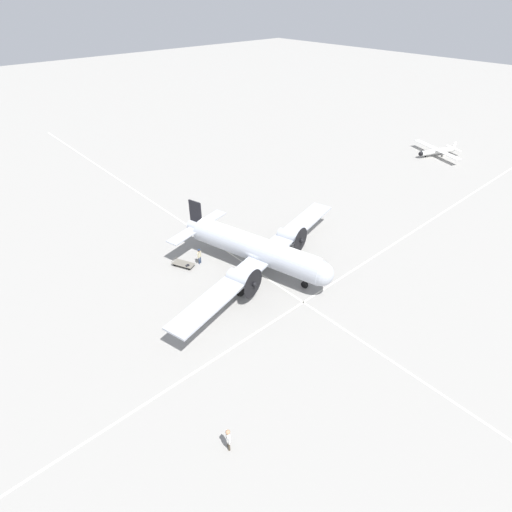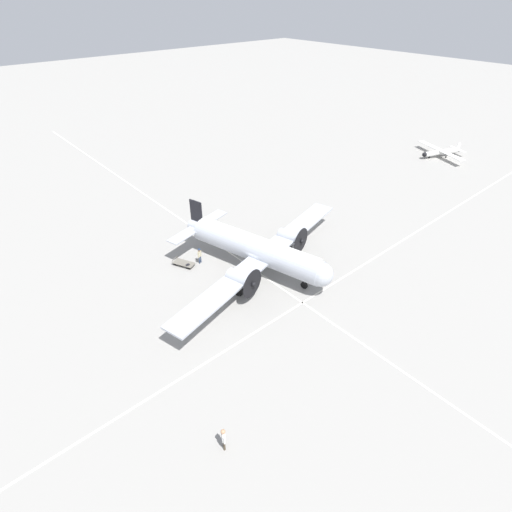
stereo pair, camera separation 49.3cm
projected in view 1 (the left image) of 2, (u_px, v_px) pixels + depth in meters
The scene contains 9 objects.
ground_plane at pixel (256, 269), 40.03m from camera, with size 300.00×300.00×0.00m, color gray.
apron_line_eastwest at pixel (305, 301), 35.92m from camera, with size 120.00×0.16×0.01m.
apron_line_northsouth at pixel (254, 270), 39.90m from camera, with size 0.16×120.00×0.01m.
airliner_main at pixel (259, 250), 38.51m from camera, with size 25.10×16.73×5.40m.
crew_foreground at pixel (228, 438), 23.89m from camera, with size 0.37×0.58×1.84m.
passenger_boarding at pixel (199, 255), 40.20m from camera, with size 0.55×0.36×1.68m.
suitcase_near_door at pixel (188, 267), 39.92m from camera, with size 0.37×0.19×0.49m.
baggage_cart at pixel (183, 264), 40.25m from camera, with size 1.82×2.41×0.56m.
light_aircraft_distant at pixel (437, 151), 66.05m from camera, with size 7.47×9.68×1.94m.
Camera 1 is at (-21.55, -24.17, 23.57)m, focal length 28.00 mm.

